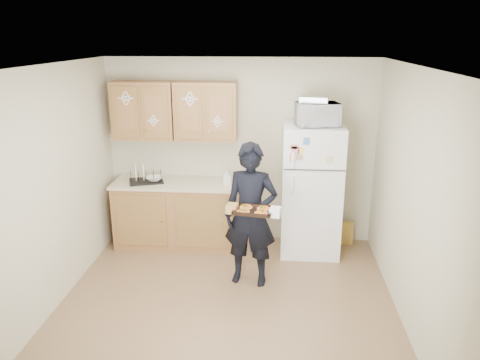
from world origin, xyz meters
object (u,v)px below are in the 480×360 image
at_px(refrigerator, 311,190).
at_px(dish_rack, 146,176).
at_px(baking_tray, 253,211).
at_px(person, 251,215).
at_px(microwave, 317,114).

bearing_deg(refrigerator, dish_rack, 179.69).
bearing_deg(baking_tray, person, 107.72).
distance_m(refrigerator, dish_rack, 2.18).
height_order(baking_tray, microwave, microwave).
height_order(refrigerator, dish_rack, refrigerator).
bearing_deg(person, dish_rack, 156.85).
bearing_deg(microwave, refrigerator, 110.14).
bearing_deg(person, microwave, 56.85).
bearing_deg(refrigerator, baking_tray, -119.88).
height_order(baking_tray, dish_rack, dish_rack).
bearing_deg(microwave, dish_rack, 167.91).
bearing_deg(baking_tray, microwave, 66.83).
height_order(refrigerator, microwave, microwave).
bearing_deg(person, refrigerator, 59.61).
xyz_separation_m(person, dish_rack, (-1.45, 0.90, 0.16)).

